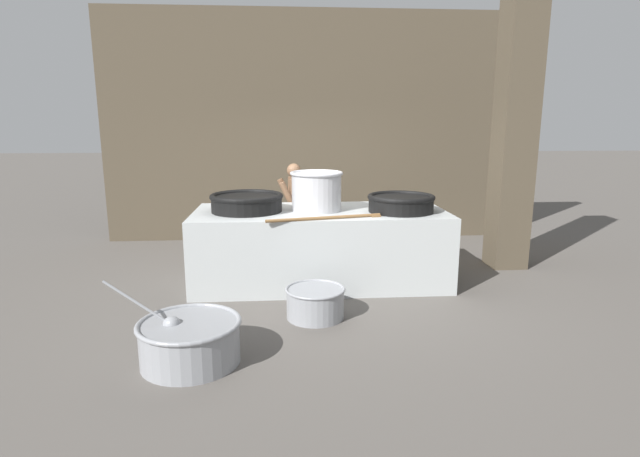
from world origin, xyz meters
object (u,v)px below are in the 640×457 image
giant_wok_far (401,202)px  cook (294,209)px  giant_wok_near (247,202)px  prep_bowl_vegetables (190,339)px  prep_bowl_meat (315,301)px  stock_pot (317,190)px

giant_wok_far → cook: bearing=137.6°
giant_wok_near → cook: bearing=59.7°
prep_bowl_vegetables → prep_bowl_meat: size_ratio=1.81×
giant_wok_far → cook: size_ratio=0.58×
giant_wok_near → giant_wok_far: bearing=-4.9°
prep_bowl_meat → prep_bowl_vegetables: bearing=-140.7°
giant_wok_far → prep_bowl_vegetables: (-2.39, -2.10, -0.88)m
cook → prep_bowl_meat: size_ratio=2.27×
giant_wok_far → stock_pot: size_ratio=1.26×
prep_bowl_vegetables → giant_wok_far: bearing=41.3°
prep_bowl_vegetables → prep_bowl_meat: 1.54m
giant_wok_far → prep_bowl_meat: size_ratio=1.32×
giant_wok_near → stock_pot: stock_pot is taller
prep_bowl_meat → giant_wok_near: bearing=122.2°
cook → giant_wok_near: bearing=55.7°
prep_bowl_vegetables → prep_bowl_meat: bearing=39.3°
giant_wok_far → prep_bowl_vegetables: giant_wok_far is taller
giant_wok_near → prep_bowl_meat: (0.81, -1.29, -0.92)m
giant_wok_far → giant_wok_near: bearing=175.1°
cook → stock_pot: bearing=100.8°
cook → prep_bowl_vegetables: cook is taller
giant_wok_near → giant_wok_far: size_ratio=1.09×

